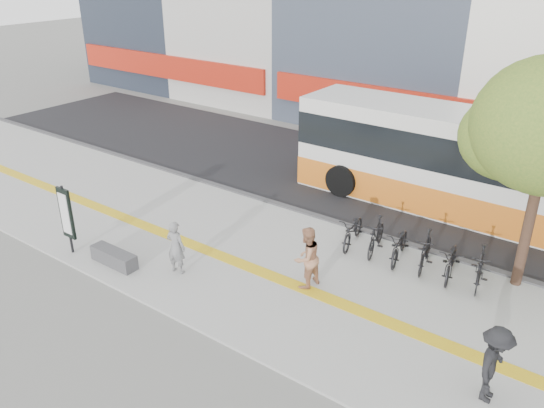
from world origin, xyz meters
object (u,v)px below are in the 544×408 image
Objects in this scene: seated_woman at (176,247)px; pedestrian_tan at (307,258)px; bench at (114,257)px; signboard at (66,214)px; pedestrian_dark at (494,365)px; bus at (481,170)px.

pedestrian_tan reaches higher than seated_woman.
pedestrian_tan is at bearing 24.67° from bench.
bench is 1.94m from signboard.
bench is 5.71m from pedestrian_tan.
signboard is at bearing 95.35° from pedestrian_dark.
bus reaches higher than pedestrian_dark.
bench is 0.92× the size of pedestrian_dark.
pedestrian_dark is at bearing -70.73° from bus.
pedestrian_dark is (10.44, 1.08, 0.65)m from bench.
signboard is 0.17× the size of bus.
bus is 7.39× the size of pedestrian_tan.
bench is at bearing -127.44° from bus.
bus reaches higher than seated_woman.
pedestrian_tan is at bearing -107.21° from bus.
signboard is 12.13m from pedestrian_dark.
seated_woman reaches higher than bench.
signboard is 3.61m from seated_woman.
bench is at bearing 94.69° from pedestrian_dark.
pedestrian_tan is at bearing -163.59° from seated_woman.
bus reaches higher than bench.
seated_woman is (1.80, 0.80, 0.58)m from bench.
seated_woman is at bearing -122.31° from bus.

